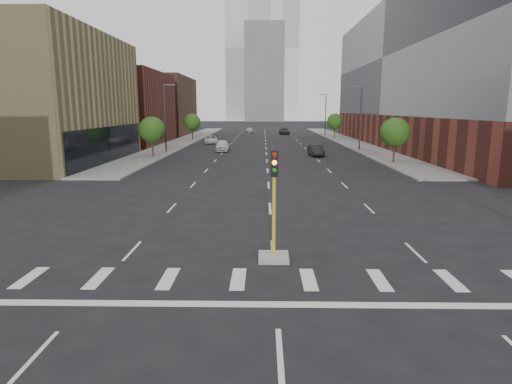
{
  "coord_description": "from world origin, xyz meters",
  "views": [
    {
      "loc": [
        -0.43,
        -7.3,
        5.96
      ],
      "look_at": [
        -0.73,
        10.35,
        2.5
      ],
      "focal_mm": 30.0,
      "sensor_mm": 36.0,
      "label": 1
    }
  ],
  "objects_px": {
    "car_near_left": "(222,146)",
    "car_mid_right": "(316,150)",
    "car_deep_right": "(284,131)",
    "car_distant": "(250,130)",
    "car_far_left": "(211,140)",
    "median_traffic_signal": "(274,237)"
  },
  "relations": [
    {
      "from": "car_near_left",
      "to": "car_mid_right",
      "type": "relative_size",
      "value": 1.08
    },
    {
      "from": "car_deep_right",
      "to": "car_distant",
      "type": "relative_size",
      "value": 1.31
    },
    {
      "from": "car_near_left",
      "to": "car_mid_right",
      "type": "bearing_deg",
      "value": -26.82
    },
    {
      "from": "car_near_left",
      "to": "car_far_left",
      "type": "relative_size",
      "value": 0.99
    },
    {
      "from": "car_near_left",
      "to": "car_far_left",
      "type": "height_order",
      "value": "car_near_left"
    },
    {
      "from": "car_mid_right",
      "to": "car_far_left",
      "type": "relative_size",
      "value": 0.92
    },
    {
      "from": "car_distant",
      "to": "car_near_left",
      "type": "bearing_deg",
      "value": -98.23
    },
    {
      "from": "car_near_left",
      "to": "car_deep_right",
      "type": "xyz_separation_m",
      "value": [
        10.68,
        40.26,
        -0.05
      ]
    },
    {
      "from": "median_traffic_signal",
      "to": "car_mid_right",
      "type": "relative_size",
      "value": 1.0
    },
    {
      "from": "car_far_left",
      "to": "car_deep_right",
      "type": "distance_m",
      "value": 29.98
    },
    {
      "from": "car_distant",
      "to": "car_mid_right",
      "type": "bearing_deg",
      "value": -84.35
    },
    {
      "from": "median_traffic_signal",
      "to": "car_mid_right",
      "type": "distance_m",
      "value": 38.81
    },
    {
      "from": "median_traffic_signal",
      "to": "car_far_left",
      "type": "distance_m",
      "value": 58.58
    },
    {
      "from": "car_deep_right",
      "to": "car_far_left",
      "type": "bearing_deg",
      "value": -121.64
    },
    {
      "from": "car_far_left",
      "to": "car_deep_right",
      "type": "height_order",
      "value": "car_deep_right"
    },
    {
      "from": "car_mid_right",
      "to": "car_deep_right",
      "type": "bearing_deg",
      "value": 88.52
    },
    {
      "from": "median_traffic_signal",
      "to": "car_deep_right",
      "type": "bearing_deg",
      "value": 86.96
    },
    {
      "from": "car_deep_right",
      "to": "car_distant",
      "type": "xyz_separation_m",
      "value": [
        -8.27,
        6.26,
        -0.08
      ]
    },
    {
      "from": "car_mid_right",
      "to": "median_traffic_signal",
      "type": "bearing_deg",
      "value": -103.08
    },
    {
      "from": "median_traffic_signal",
      "to": "car_mid_right",
      "type": "xyz_separation_m",
      "value": [
        6.3,
        38.3,
        -0.25
      ]
    },
    {
      "from": "car_near_left",
      "to": "car_far_left",
      "type": "distance_m",
      "value": 14.11
    },
    {
      "from": "car_far_left",
      "to": "car_deep_right",
      "type": "bearing_deg",
      "value": 53.5
    }
  ]
}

